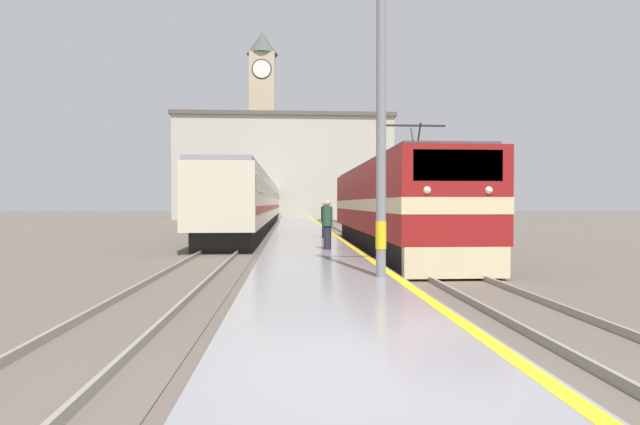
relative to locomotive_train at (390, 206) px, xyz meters
name	(u,v)px	position (x,y,z in m)	size (l,w,h in m)	color
ground_plane	(301,232)	(-3.51, 13.90, -1.90)	(200.00, 200.00, 0.00)	#60564C
platform	(303,233)	(-3.51, 8.90, -1.68)	(3.33, 140.00, 0.43)	gray
rail_track_near	(361,236)	(0.00, 8.90, -1.87)	(2.83, 140.00, 0.16)	#60564C
rail_track_far	(243,237)	(-7.04, 8.90, -1.87)	(2.84, 140.00, 0.16)	#60564C
locomotive_train	(390,206)	(0.00, 0.00, 0.00)	(2.92, 17.26, 4.68)	black
passenger_train	(257,203)	(-7.04, 20.81, 0.18)	(2.92, 45.51, 3.85)	black
catenary_mast	(388,103)	(-2.17, -10.36, 2.26)	(2.61, 0.23, 7.30)	gray
person_on_platform	(325,219)	(-2.68, 1.68, -0.60)	(0.34, 0.34, 1.66)	#23232D
second_waiting_passenger	(328,223)	(-2.97, -3.84, -0.57)	(0.34, 0.34, 1.70)	#23232D
clock_tower	(262,120)	(-8.19, 51.53, 12.19)	(4.48, 4.48, 26.65)	tan
station_building	(285,167)	(-4.94, 43.82, 4.81)	(27.95, 7.37, 13.36)	#B7B2A3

